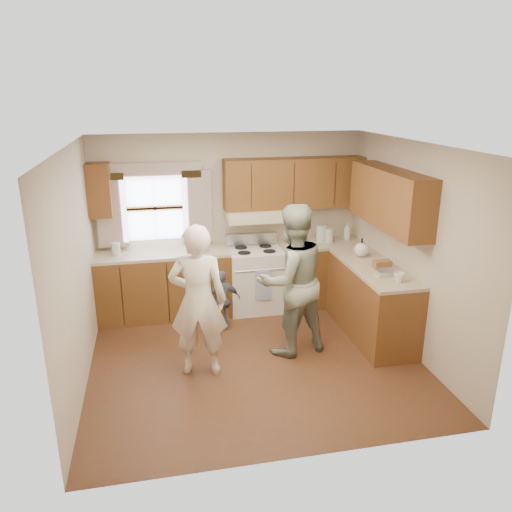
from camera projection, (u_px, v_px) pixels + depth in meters
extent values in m
plane|color=#4C2D17|center=(255.00, 358.00, 5.95)|extent=(3.80, 3.80, 0.00)
plane|color=white|center=(254.00, 145.00, 5.16)|extent=(3.80, 3.80, 0.00)
plane|color=beige|center=(230.00, 221.00, 7.18)|extent=(3.80, 0.00, 3.80)
plane|color=beige|center=(299.00, 328.00, 3.93)|extent=(3.80, 0.00, 3.80)
plane|color=beige|center=(76.00, 271.00, 5.19)|extent=(0.00, 3.50, 3.50)
plane|color=beige|center=(411.00, 249.00, 5.92)|extent=(0.00, 3.50, 3.50)
cube|color=#44260E|center=(164.00, 286.00, 6.96)|extent=(1.82, 0.60, 0.90)
cube|color=#44260E|center=(320.00, 274.00, 7.40)|extent=(1.22, 0.60, 0.90)
cube|color=#42260F|center=(371.00, 302.00, 6.42)|extent=(0.60, 1.65, 0.90)
cube|color=#C1AD91|center=(162.00, 254.00, 6.81)|extent=(1.82, 0.60, 0.04)
cube|color=#C1AD91|center=(321.00, 244.00, 7.26)|extent=(1.22, 0.60, 0.04)
cube|color=#C1AD91|center=(374.00, 268.00, 6.27)|extent=(0.60, 1.65, 0.04)
cube|color=#44260E|center=(294.00, 183.00, 7.03)|extent=(2.00, 0.33, 0.70)
cube|color=#42260F|center=(99.00, 190.00, 6.52)|extent=(0.30, 0.33, 0.70)
cube|color=#42260F|center=(390.00, 198.00, 6.02)|extent=(0.33, 1.65, 0.70)
cube|color=beige|center=(254.00, 215.00, 6.99)|extent=(0.76, 0.45, 0.15)
cube|color=silver|center=(155.00, 208.00, 6.88)|extent=(0.90, 0.03, 0.90)
cube|color=gold|center=(111.00, 211.00, 6.72)|extent=(0.40, 0.05, 1.02)
cube|color=gold|center=(197.00, 207.00, 6.95)|extent=(0.40, 0.05, 1.02)
cube|color=gold|center=(152.00, 171.00, 6.67)|extent=(1.30, 0.05, 0.22)
cylinder|color=white|center=(295.00, 222.00, 7.28)|extent=(0.27, 0.12, 0.12)
imported|color=silver|center=(198.00, 248.00, 6.82)|extent=(0.15, 0.15, 0.11)
imported|color=silver|center=(347.00, 231.00, 7.34)|extent=(0.14, 0.14, 0.27)
imported|color=silver|center=(308.00, 245.00, 7.06)|extent=(0.22, 0.22, 0.05)
imported|color=silver|center=(399.00, 277.00, 5.72)|extent=(0.15, 0.15, 0.11)
cylinder|color=silver|center=(116.00, 249.00, 6.68)|extent=(0.11, 0.11, 0.17)
cube|color=olive|center=(296.00, 248.00, 6.96)|extent=(0.22, 0.16, 0.02)
cube|color=gold|center=(298.00, 241.00, 7.16)|extent=(0.18, 0.12, 0.10)
cylinder|color=silver|center=(321.00, 234.00, 7.23)|extent=(0.14, 0.14, 0.24)
cylinder|color=silver|center=(329.00, 235.00, 7.23)|extent=(0.13, 0.13, 0.20)
sphere|color=silver|center=(361.00, 250.00, 6.60)|extent=(0.19, 0.19, 0.19)
cube|color=olive|center=(382.00, 264.00, 6.18)|extent=(0.22, 0.12, 0.10)
cube|color=silver|center=(387.00, 272.00, 5.96)|extent=(0.27, 0.19, 0.06)
cube|color=silver|center=(255.00, 279.00, 7.19)|extent=(0.76, 0.64, 0.90)
cube|color=#B7B7BC|center=(251.00, 238.00, 7.27)|extent=(0.76, 0.10, 0.16)
cylinder|color=#B7B7BC|center=(260.00, 270.00, 6.82)|extent=(0.68, 0.03, 0.03)
cube|color=#4D53B4|center=(264.00, 286.00, 6.88)|extent=(0.22, 0.02, 0.42)
cylinder|color=black|center=(241.00, 248.00, 7.13)|extent=(0.18, 0.18, 0.01)
cylinder|color=black|center=(265.00, 246.00, 7.20)|extent=(0.18, 0.18, 0.01)
cylinder|color=black|center=(244.00, 253.00, 6.89)|extent=(0.18, 0.18, 0.01)
cylinder|color=black|center=(269.00, 251.00, 6.96)|extent=(0.18, 0.18, 0.01)
imported|color=white|center=(198.00, 301.00, 5.41)|extent=(0.70, 0.53, 1.73)
imported|color=#233F28|center=(291.00, 280.00, 5.85)|extent=(1.03, 0.89, 1.83)
imported|color=slate|center=(222.00, 300.00, 6.56)|extent=(0.50, 0.25, 0.83)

